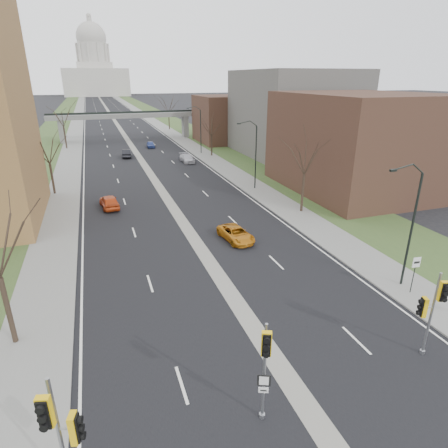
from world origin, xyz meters
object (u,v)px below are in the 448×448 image
signal_pole_right (432,304)px  car_right_mid (187,158)px  signal_pole_left (61,427)px  speed_limit_sign (415,268)px  car_right_far (151,145)px  car_left_near (109,201)px  signal_pole_median (265,359)px  car_left_far (127,153)px  car_right_near (236,234)px

signal_pole_right → car_right_mid: signal_pole_right is taller
signal_pole_left → speed_limit_sign: bearing=33.3°
signal_pole_right → car_right_mid: (-0.10, 51.30, -2.50)m
speed_limit_sign → car_right_far: bearing=103.6°
car_right_far → signal_pole_right: bearing=-84.1°
speed_limit_sign → car_left_near: bearing=132.2°
signal_pole_right → car_right_far: size_ratio=1.30×
signal_pole_median → car_left_near: 31.84m
signal_pole_right → car_left_far: 59.97m
car_right_mid → car_right_far: size_ratio=1.25×
signal_pole_right → car_left_near: 33.60m
car_right_near → signal_pole_median: bearing=-114.6°
signal_pole_right → car_right_near: bearing=121.4°
signal_pole_left → car_right_near: bearing=71.0°
signal_pole_median → car_right_near: (5.74, 18.34, -2.77)m
speed_limit_sign → car_left_far: 55.85m
signal_pole_right → car_right_near: size_ratio=1.09×
signal_pole_left → car_right_mid: 55.77m
speed_limit_sign → car_left_far: bearing=110.5°
car_right_near → car_left_near: bearing=120.9°
speed_limit_sign → car_right_mid: speed_limit_sign is taller
speed_limit_sign → car_left_near: speed_limit_sign is taller
signal_pole_right → car_left_far: bearing=117.8°
signal_pole_right → car_left_near: signal_pole_right is taller
signal_pole_right → car_right_mid: 51.36m
signal_pole_left → car_right_mid: size_ratio=1.12×
car_left_far → car_right_mid: car_left_far is taller
signal_pole_left → car_left_far: signal_pole_left is taller
car_left_near → car_right_far: size_ratio=1.18×
car_left_far → car_right_far: bearing=-117.2°
car_right_far → car_left_far: bearing=-120.5°
signal_pole_right → car_right_far: bearing=111.9°
signal_pole_median → car_right_mid: 53.28m
car_left_far → car_right_near: size_ratio=1.00×
car_right_far → signal_pole_median: bearing=-92.1°
speed_limit_sign → car_right_near: 14.74m
car_left_near → signal_pole_median: bearing=91.9°
signal_pole_left → speed_limit_sign: size_ratio=1.97×
signal_pole_median → car_left_far: bearing=113.3°
car_left_far → car_right_far: car_left_far is taller
car_right_near → car_right_mid: size_ratio=0.95×
car_right_mid → car_right_far: 16.99m
signal_pole_left → signal_pole_right: 17.21m
signal_pole_right → car_right_near: 17.92m
signal_pole_median → car_right_near: bearing=96.0°
speed_limit_sign → car_right_mid: size_ratio=0.57×
signal_pole_left → car_right_mid: (17.02, 53.04, -2.74)m
car_left_far → car_right_mid: (9.45, -7.85, -0.05)m
car_left_near → car_right_mid: car_left_near is taller
car_left_near → car_right_near: size_ratio=0.99×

